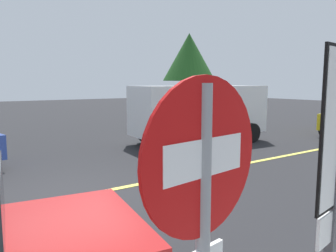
{
  "coord_description": "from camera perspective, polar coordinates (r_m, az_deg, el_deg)",
  "views": [
    {
      "loc": [
        -1.88,
        -6.41,
        2.3
      ],
      "look_at": [
        2.47,
        0.02,
        1.29
      ],
      "focal_mm": 35.25,
      "sensor_mm": 36.0,
      "label": 1
    }
  ],
  "objects": [
    {
      "name": "ground_plane",
      "position": [
        7.06,
        -17.13,
        -11.92
      ],
      "size": [
        80.0,
        80.0,
        0.0
      ],
      "primitive_type": "plane",
      "color": "#262628"
    },
    {
      "name": "lane_marking_centre",
      "position": [
        8.37,
        3.11,
        -8.49
      ],
      "size": [
        28.0,
        0.16,
        0.01
      ],
      "primitive_type": "cube",
      "color": "#E0D14C"
    },
    {
      "name": "stop_sign",
      "position": [
        1.66,
        6.08,
        -17.72
      ],
      "size": [
        0.75,
        0.13,
        2.34
      ],
      "color": "gray",
      "rests_on": "ground_plane"
    },
    {
      "name": "speed_limit_sign",
      "position": [
        2.31,
        27.04,
        -6.86
      ],
      "size": [
        0.53,
        0.11,
        2.52
      ],
      "color": "#4C4C51",
      "rests_on": "ground_plane"
    },
    {
      "name": "white_van",
      "position": [
        12.76,
        5.35,
        2.74
      ],
      "size": [
        5.32,
        2.54,
        2.2
      ],
      "color": "white",
      "rests_on": "ground_plane"
    },
    {
      "name": "tree_centre_verge",
      "position": [
        16.36,
        3.68,
        11.66
      ],
      "size": [
        2.56,
        2.56,
        4.7
      ],
      "color": "#513823",
      "rests_on": "ground_plane"
    }
  ]
}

